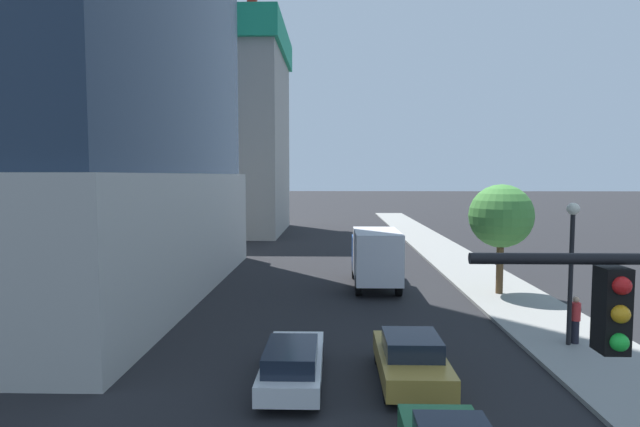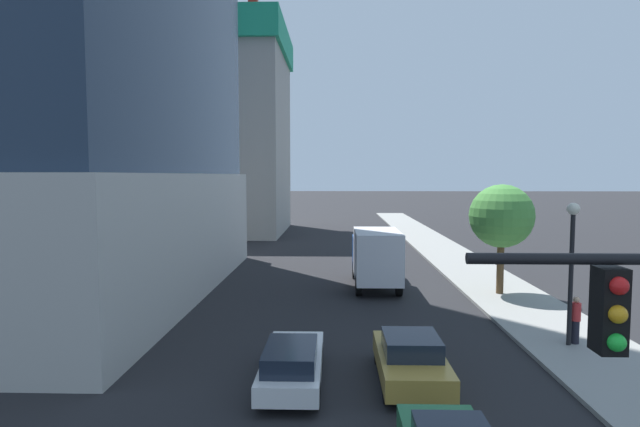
% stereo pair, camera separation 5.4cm
% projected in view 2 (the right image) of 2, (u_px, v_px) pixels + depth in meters
% --- Properties ---
extents(sidewalk, '(4.23, 120.00, 0.15)m').
position_uv_depth(sidewalk, '(534.00, 314.00, 22.70)').
color(sidewalk, gray).
rests_on(sidewalk, ground).
extents(construction_building, '(13.26, 16.69, 29.19)m').
position_uv_depth(construction_building, '(227.00, 120.00, 55.69)').
color(construction_building, '#9E9B93').
rests_on(construction_building, ground).
extents(street_lamp, '(0.44, 0.44, 5.13)m').
position_uv_depth(street_lamp, '(572.00, 251.00, 18.13)').
color(street_lamp, black).
rests_on(street_lamp, sidewalk).
extents(street_tree, '(3.25, 3.25, 5.64)m').
position_uv_depth(street_tree, '(502.00, 217.00, 26.10)').
color(street_tree, brown).
rests_on(street_tree, sidewalk).
extents(car_white, '(1.74, 4.73, 1.40)m').
position_uv_depth(car_white, '(292.00, 363.00, 15.08)').
color(car_white, silver).
rests_on(car_white, ground).
extents(car_gold, '(1.94, 4.29, 1.48)m').
position_uv_depth(car_gold, '(411.00, 359.00, 15.37)').
color(car_gold, '#AD8938').
rests_on(car_gold, ground).
extents(box_truck, '(2.40, 6.55, 3.26)m').
position_uv_depth(box_truck, '(376.00, 255.00, 28.31)').
color(box_truck, '#1E4799').
rests_on(box_truck, ground).
extents(pedestrian_red_shirt, '(0.34, 0.34, 1.72)m').
position_uv_depth(pedestrian_red_shirt, '(576.00, 320.00, 18.47)').
color(pedestrian_red_shirt, black).
rests_on(pedestrian_red_shirt, sidewalk).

